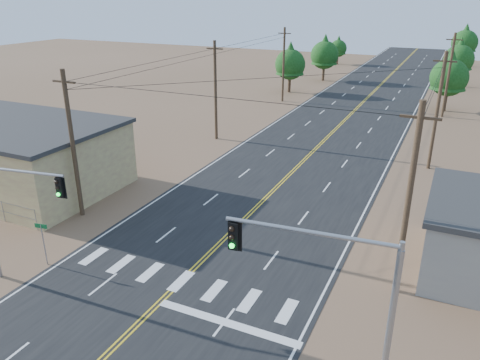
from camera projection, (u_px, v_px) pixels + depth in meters
The scene contains 16 objects.
road at pixel (306, 158), 43.50m from camera, with size 15.00×200.00×0.02m, color black.
utility_pole_left_near at pixel (73, 144), 30.59m from camera, with size 1.80×0.30×10.00m.
utility_pole_left_mid at pixel (215, 90), 47.39m from camera, with size 1.80×0.30×10.00m.
utility_pole_left_far at pixel (284, 64), 64.18m from camera, with size 1.80×0.30×10.00m.
utility_pole_right_near at pixel (408, 201), 22.34m from camera, with size 1.80×0.30×10.00m.
utility_pole_right_mid at pixel (437, 111), 39.14m from camera, with size 1.80×0.30×10.00m.
utility_pole_right_far at pixel (449, 75), 55.93m from camera, with size 1.80×0.30×10.00m.
signal_mast_left at pixel (8, 206), 23.47m from camera, with size 5.03×1.05×6.58m.
signal_mast_right at pixel (341, 292), 16.08m from camera, with size 6.05×0.90×7.12m.
street_sign at pixel (43, 238), 25.96m from camera, with size 0.76×0.17×2.57m.
tree_left_near at pixel (290, 61), 70.36m from camera, with size 4.56×4.56×7.60m.
tree_left_mid at pixel (325, 52), 79.60m from camera, with size 4.72×4.72×7.86m.
tree_left_far at pixel (338, 47), 98.35m from camera, with size 3.54×3.54×5.91m.
tree_right_near at pixel (450, 74), 58.94m from camera, with size 4.68×4.68×7.80m.
tree_right_mid at pixel (459, 56), 74.62m from camera, with size 4.68×4.68×7.80m.
tree_right_far at pixel (465, 40), 95.11m from camera, with size 5.11×5.11×8.52m.
Camera 1 is at (11.82, -9.83, 14.42)m, focal length 35.00 mm.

